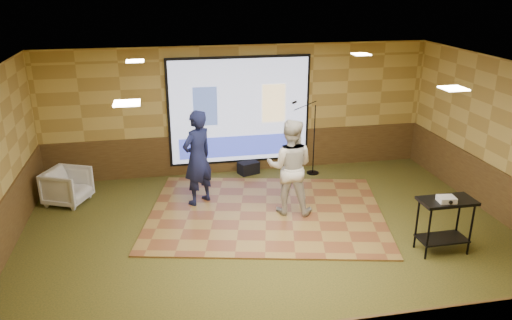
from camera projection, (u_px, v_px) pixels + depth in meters
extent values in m
plane|color=#303719|center=(272.00, 240.00, 8.90)|extent=(9.00, 9.00, 0.00)
cube|color=tan|center=(239.00, 110.00, 11.61)|extent=(9.00, 0.04, 3.00)
cube|color=tan|center=(349.00, 277.00, 5.16)|extent=(9.00, 0.04, 3.00)
cube|color=tan|center=(510.00, 145.00, 9.20)|extent=(0.04, 7.00, 3.00)
cube|color=beige|center=(274.00, 73.00, 7.87)|extent=(9.00, 7.00, 0.04)
cube|color=#432B16|center=(240.00, 152.00, 11.94)|extent=(9.00, 0.04, 0.95)
cube|color=#432B16|center=(500.00, 196.00, 9.55)|extent=(0.04, 7.00, 0.95)
cube|color=black|center=(240.00, 111.00, 11.56)|extent=(3.32, 0.03, 2.52)
cube|color=silver|center=(240.00, 111.00, 11.53)|extent=(3.20, 0.02, 2.40)
cube|color=#3B4D82|center=(205.00, 107.00, 11.32)|extent=(0.55, 0.01, 0.90)
cube|color=#EECD8A|center=(274.00, 103.00, 11.61)|extent=(0.55, 0.01, 0.90)
cube|color=#3240BC|center=(240.00, 146.00, 11.81)|extent=(2.88, 0.01, 0.50)
cube|color=beige|center=(135.00, 61.00, 9.13)|extent=(0.32, 0.32, 0.02)
cube|color=beige|center=(361.00, 54.00, 9.93)|extent=(0.32, 0.32, 0.02)
cube|color=beige|center=(127.00, 103.00, 6.10)|extent=(0.32, 0.32, 0.02)
cube|color=beige|center=(454.00, 88.00, 6.89)|extent=(0.32, 0.32, 0.02)
cube|color=olive|center=(266.00, 212.00, 9.91)|extent=(5.23, 4.41, 0.03)
imported|color=#151A43|center=(197.00, 158.00, 9.99)|extent=(0.85, 0.81, 1.96)
imported|color=beige|center=(290.00, 167.00, 9.60)|extent=(1.10, 0.97, 1.89)
cylinder|color=black|center=(428.00, 235.00, 8.15)|extent=(0.04, 0.04, 0.92)
cylinder|color=black|center=(471.00, 230.00, 8.29)|extent=(0.04, 0.04, 0.92)
cylinder|color=black|center=(417.00, 224.00, 8.51)|extent=(0.04, 0.04, 0.92)
cylinder|color=black|center=(458.00, 220.00, 8.65)|extent=(0.04, 0.04, 0.92)
cube|color=black|center=(447.00, 201.00, 8.23)|extent=(0.92, 0.48, 0.05)
cube|color=black|center=(442.00, 238.00, 8.48)|extent=(0.82, 0.43, 0.03)
cube|color=silver|center=(447.00, 199.00, 8.13)|extent=(0.29, 0.25, 0.09)
cylinder|color=black|center=(313.00, 173.00, 11.93)|extent=(0.29, 0.29, 0.02)
cylinder|color=black|center=(314.00, 140.00, 11.65)|extent=(0.02, 0.02, 1.67)
cylinder|color=black|center=(305.00, 106.00, 11.32)|extent=(0.53, 0.02, 0.21)
cylinder|color=black|center=(294.00, 102.00, 11.24)|extent=(0.12, 0.05, 0.09)
imported|color=gray|center=(67.00, 186.00, 10.26)|extent=(1.05, 1.04, 0.73)
cube|color=black|center=(248.00, 168.00, 11.88)|extent=(0.54, 0.46, 0.29)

